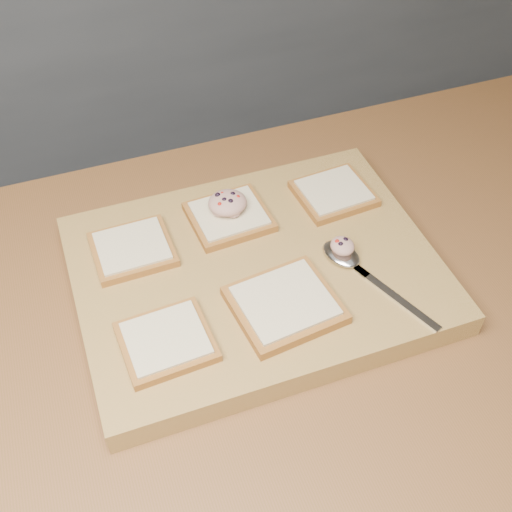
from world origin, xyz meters
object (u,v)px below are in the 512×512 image
at_px(cutting_board, 256,274).
at_px(bread_far_center, 229,216).
at_px(tuna_salad_dollop, 227,203).
at_px(spoon, 349,260).

distance_m(cutting_board, bread_far_center, 0.10).
bearing_deg(cutting_board, bread_far_center, 94.14).
distance_m(tuna_salad_dollop, spoon, 0.20).
bearing_deg(bread_far_center, cutting_board, -85.86).
height_order(cutting_board, spoon, spoon).
relative_size(cutting_board, spoon, 2.52).
relative_size(bread_far_center, spoon, 0.60).
relative_size(cutting_board, tuna_salad_dollop, 8.69).
xyz_separation_m(bread_far_center, spoon, (0.13, -0.14, -0.00)).
xyz_separation_m(cutting_board, spoon, (0.12, -0.04, 0.03)).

